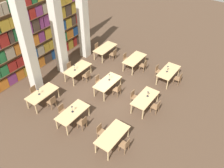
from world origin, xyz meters
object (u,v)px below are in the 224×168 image
Objects in this scene: chair_6 at (83,122)px; desk_lamp_3 at (109,76)px; chair_10 at (144,65)px; chair_2 at (156,107)px; chair_9 at (99,81)px; reading_table_7 at (78,69)px; chair_16 at (113,54)px; chair_7 at (63,111)px; pillar_center at (58,32)px; chair_4 at (178,78)px; chair_12 at (52,102)px; chair_11 at (126,59)px; chair_8 at (118,90)px; reading_table_8 at (105,49)px; reading_table_6 at (42,94)px; desk_lamp_4 at (38,91)px; reading_table_1 at (145,99)px; reading_table_0 at (112,136)px; pillar_left at (28,48)px; reading_table_5 at (135,59)px; chair_3 at (134,97)px; chair_15 at (70,68)px; chair_17 at (98,48)px; chair_13 at (35,92)px; chair_1 at (101,131)px; desk_lamp_0 at (148,93)px; pillar_right at (83,19)px; reading_table_4 at (108,83)px; desk_lamp_5 at (74,66)px; desk_lamp_1 at (168,68)px; desk_lamp_2 at (72,108)px; chair_0 at (125,145)px; reading_table_3 at (73,113)px; reading_table_2 at (169,72)px.

desk_lamp_3 is at bearing 12.46° from chair_6.
chair_2 is at bearing -140.29° from chair_10.
reading_table_7 is at bearing -88.92° from chair_9.
desk_lamp_3 reaches higher than chair_16.
chair_7 is 3.36m from chair_9.
pillar_center is 8.43m from chair_4.
chair_12 is at bearing 141.31° from chair_4.
chair_10 is 1.00× the size of chair_11.
reading_table_8 is at bearing 46.27° from chair_8.
reading_table_6 is 4.55× the size of desk_lamp_4.
reading_table_1 is 3.89m from chair_6.
reading_table_0 is 6.62m from chair_4.
pillar_left is 5.45m from chair_6.
chair_3 is at bearing -148.88° from reading_table_5.
reading_table_7 is 2.26× the size of chair_15.
chair_4 is 4.63m from desk_lamp_3.
chair_17 is (3.20, 5.29, 0.00)m from chair_3.
chair_16 is (3.22, -1.40, 0.00)m from chair_15.
reading_table_7 is (3.33, -0.06, -0.37)m from desk_lamp_4.
reading_table_1 is 2.26× the size of chair_13.
pillar_center is 5.61m from reading_table_5.
chair_16 is (3.20, 4.54, -0.23)m from reading_table_1.
desk_lamp_0 reaches higher than chair_1.
pillar_left is 6.96× the size of chair_15.
pillar_right is 3.08× the size of reading_table_6.
reading_table_4 is at bearing 13.05° from chair_6.
chair_16 reaches higher than reading_table_6.
chair_7 and chair_17 have the same top height.
reading_table_7 is at bearing 1.28° from desk_lamp_5.
chair_9 is 1.00× the size of chair_15.
reading_table_0 is 4.55× the size of desk_lamp_4.
chair_9 is at bearing 24.28° from chair_6.
chair_9 reaches higher than reading_table_1.
chair_11 reaches higher than reading_table_8.
desk_lamp_5 is at bearing 66.66° from chair_15.
chair_4 is 6.73m from chair_17.
pillar_left is 8.79m from desk_lamp_1.
pillar_right reaches higher than chair_11.
chair_11 is 1.89× the size of desk_lamp_5.
reading_table_5 is at bearing 167.15° from chair_9.
chair_12 reaches higher than reading_table_6.
desk_lamp_2 is at bearing -158.02° from reading_table_8.
chair_0 is 0.44× the size of reading_table_6.
reading_table_8 is at bearing 21.99° from reading_table_3.
chair_15 is 3.28m from reading_table_8.
desk_lamp_4 is at bearing 138.07° from chair_4.
desk_lamp_0 is (0.21, -6.69, -1.97)m from pillar_center.
reading_table_8 is (-0.05, 5.24, 0.00)m from reading_table_2.
desk_lamp_1 is at bearing -30.54° from chair_8.
chair_4 is at bearing 90.10° from chair_11.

